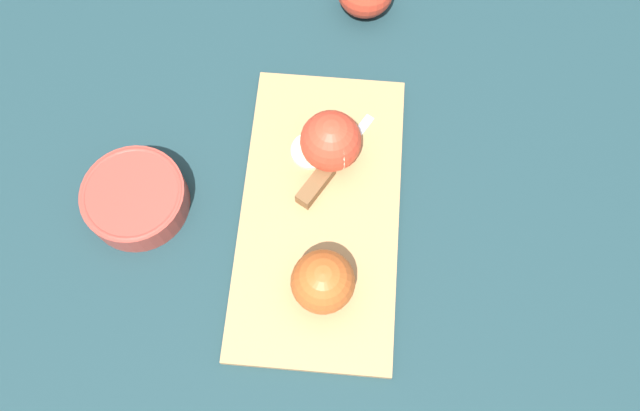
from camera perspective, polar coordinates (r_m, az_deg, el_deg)
ground_plane at (r=0.88m, az=0.00°, el=-0.81°), size 4.00×4.00×0.00m
cutting_board at (r=0.87m, az=0.00°, el=-0.64°), size 0.45×0.25×0.01m
apple_half_left at (r=0.79m, az=0.25°, el=-6.97°), size 0.08×0.08×0.08m
apple_half_right at (r=0.86m, az=1.15°, el=5.88°), size 0.09×0.09×0.09m
knife at (r=0.87m, az=-0.04°, el=2.34°), size 0.16×0.09×0.02m
apple_slice at (r=0.90m, az=-0.83°, el=5.03°), size 0.06×0.06×0.01m
bowl at (r=0.90m, az=-16.54°, el=0.69°), size 0.14×0.14×0.04m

